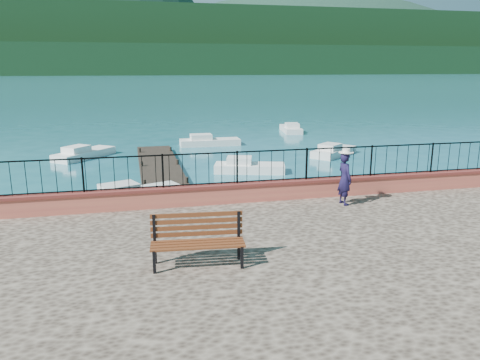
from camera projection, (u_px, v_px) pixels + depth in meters
name	position (u px, v px, depth m)	size (l,w,h in m)	color
ground	(284.00, 292.00, 11.06)	(2000.00, 2000.00, 0.00)	#19596B
parapet	(247.00, 192.00, 14.20)	(28.00, 0.46, 0.58)	#CC6549
railing	(247.00, 167.00, 14.02)	(27.00, 0.05, 0.95)	black
dock	(163.00, 177.00, 21.92)	(2.00, 16.00, 0.30)	#2D231C
far_forest	(132.00, 60.00, 292.64)	(900.00, 60.00, 18.00)	black
foothills	(130.00, 43.00, 346.31)	(900.00, 120.00, 44.00)	black
companion_hill	(309.00, 70.00, 589.58)	(448.00, 384.00, 180.00)	#142D23
park_bench	(198.00, 251.00, 9.60)	(1.96, 0.80, 1.06)	black
person	(345.00, 179.00, 13.77)	(0.57, 0.37, 1.56)	black
hat	(346.00, 151.00, 13.57)	(0.44, 0.44, 0.12)	white
boat_0	(134.00, 191.00, 18.49)	(3.94, 1.30, 0.80)	silver
boat_1	(250.00, 164.00, 23.51)	(3.49, 1.30, 0.80)	white
boat_2	(334.00, 149.00, 27.92)	(3.49, 1.30, 0.80)	silver
boat_3	(84.00, 151.00, 27.23)	(3.95, 1.30, 0.80)	white
boat_4	(210.00, 139.00, 31.49)	(4.01, 1.30, 0.80)	silver
boat_5	(291.00, 127.00, 38.00)	(3.60, 1.30, 0.80)	silver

